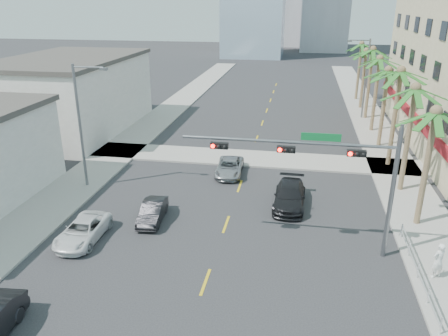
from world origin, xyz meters
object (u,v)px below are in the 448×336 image
car_lane_center (229,167)px  traffic_signal_mast (330,166)px  car_parked_far (83,231)px  car_lane_right (290,196)px  car_lane_left (153,212)px  pedestrian (438,261)px

car_lane_center → traffic_signal_mast: bearing=-58.7°
car_parked_far → car_lane_right: car_lane_right is taller
car_lane_left → car_lane_right: (8.39, 3.60, 0.11)m
traffic_signal_mast → car_lane_right: (-2.03, 5.37, -4.34)m
car_lane_right → car_lane_left: bearing=-155.4°
car_lane_left → pedestrian: pedestrian is taller
car_lane_center → car_lane_right: (4.90, -4.88, 0.12)m
car_parked_far → car_lane_right: (11.55, 6.63, 0.11)m
traffic_signal_mast → car_lane_right: bearing=110.7°
traffic_signal_mast → pedestrian: bearing=-17.7°
car_parked_far → car_lane_right: bearing=29.3°
car_lane_center → pedestrian: size_ratio=2.32×
traffic_signal_mast → car_lane_left: 11.47m
car_lane_left → car_lane_right: car_lane_right is taller
traffic_signal_mast → car_parked_far: (-13.58, -1.25, -4.45)m
pedestrian → car_lane_left: bearing=-41.6°
traffic_signal_mast → car_lane_center: 13.16m
car_parked_far → car_lane_left: car_parked_far is taller
car_lane_center → car_lane_left: bearing=-115.1°
car_lane_center → pedestrian: bearing=-46.9°
car_lane_center → pedestrian: pedestrian is taller
car_parked_far → car_lane_center: (6.66, 11.51, -0.00)m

